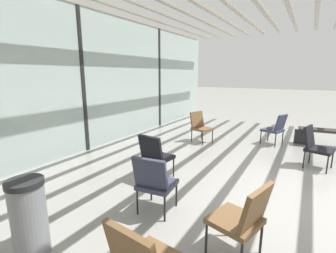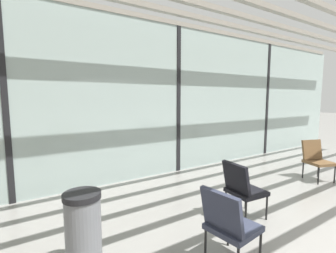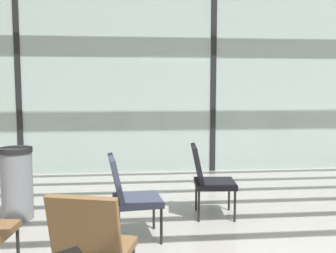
{
  "view_description": "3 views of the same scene",
  "coord_description": "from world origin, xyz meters",
  "px_view_note": "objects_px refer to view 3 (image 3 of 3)",
  "views": [
    {
      "loc": [
        -4.12,
        0.32,
        1.94
      ],
      "look_at": [
        1.44,
        3.59,
        0.52
      ],
      "focal_mm": 25.82,
      "sensor_mm": 36.0,
      "label": 1
    },
    {
      "loc": [
        -3.42,
        0.36,
        1.8
      ],
      "look_at": [
        -0.43,
        4.96,
        1.16
      ],
      "focal_mm": 25.79,
      "sensor_mm": 36.0,
      "label": 2
    },
    {
      "loc": [
        -1.52,
        -1.74,
        1.55
      ],
      "look_at": [
        -0.62,
        7.4,
        0.62
      ],
      "focal_mm": 40.22,
      "sensor_mm": 36.0,
      "label": 3
    }
  ],
  "objects_px": {
    "lounge_chair_2": "(129,192)",
    "trash_bin": "(17,183)",
    "lounge_chair_1": "(92,243)",
    "lounge_chair_0": "(208,176)",
    "parked_airplane": "(215,71)"
  },
  "relations": [
    {
      "from": "parked_airplane",
      "to": "trash_bin",
      "type": "bearing_deg",
      "value": -119.29
    },
    {
      "from": "lounge_chair_1",
      "to": "parked_airplane",
      "type": "bearing_deg",
      "value": -91.97
    },
    {
      "from": "lounge_chair_2",
      "to": "parked_airplane",
      "type": "bearing_deg",
      "value": -25.45
    },
    {
      "from": "lounge_chair_2",
      "to": "trash_bin",
      "type": "xyz_separation_m",
      "value": [
        -1.32,
        0.73,
        -0.06
      ]
    },
    {
      "from": "parked_airplane",
      "to": "trash_bin",
      "type": "xyz_separation_m",
      "value": [
        -3.95,
        -7.04,
        -1.67
      ]
    },
    {
      "from": "lounge_chair_1",
      "to": "lounge_chair_2",
      "type": "relative_size",
      "value": 1.0
    },
    {
      "from": "parked_airplane",
      "to": "lounge_chair_1",
      "type": "height_order",
      "value": "parked_airplane"
    },
    {
      "from": "lounge_chair_0",
      "to": "lounge_chair_2",
      "type": "height_order",
      "value": "same"
    },
    {
      "from": "lounge_chair_1",
      "to": "lounge_chair_0",
      "type": "bearing_deg",
      "value": -106.8
    },
    {
      "from": "parked_airplane",
      "to": "lounge_chair_0",
      "type": "xyz_separation_m",
      "value": [
        -1.68,
        -7.15,
        -1.61
      ]
    },
    {
      "from": "lounge_chair_0",
      "to": "lounge_chair_1",
      "type": "xyz_separation_m",
      "value": [
        -1.19,
        -1.88,
        0.0
      ]
    },
    {
      "from": "parked_airplane",
      "to": "lounge_chair_2",
      "type": "distance_m",
      "value": 8.36
    },
    {
      "from": "trash_bin",
      "to": "lounge_chair_1",
      "type": "bearing_deg",
      "value": -61.61
    },
    {
      "from": "lounge_chair_0",
      "to": "trash_bin",
      "type": "relative_size",
      "value": 1.01
    },
    {
      "from": "lounge_chair_0",
      "to": "lounge_chair_1",
      "type": "relative_size",
      "value": 1.0
    }
  ]
}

